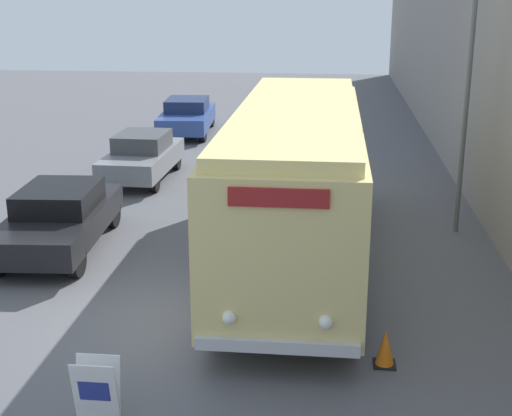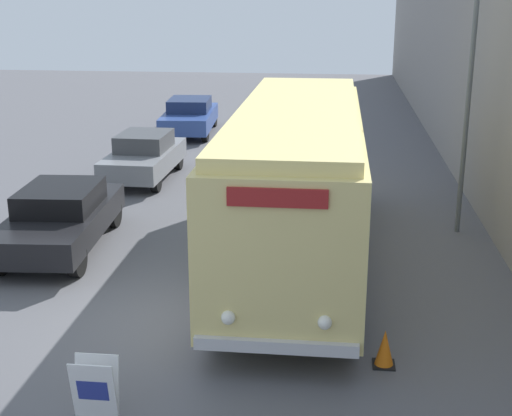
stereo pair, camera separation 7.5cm
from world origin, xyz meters
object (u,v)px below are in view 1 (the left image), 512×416
(sign_board, at_px, (96,390))
(parked_car_near, at_px, (60,217))
(parked_car_mid, at_px, (142,156))
(streetlamp, at_px, (470,60))
(vintage_bus, at_px, (296,176))
(traffic_cone, at_px, (385,348))
(parked_car_far, at_px, (187,116))

(sign_board, height_order, parked_car_near, parked_car_near)
(parked_car_mid, bearing_deg, streetlamp, -23.37)
(vintage_bus, relative_size, traffic_cone, 16.80)
(parked_car_near, bearing_deg, streetlamp, 9.81)
(sign_board, bearing_deg, parked_car_mid, 101.99)
(vintage_bus, distance_m, parked_car_near, 5.59)
(parked_car_near, relative_size, traffic_cone, 7.71)
(parked_car_far, distance_m, traffic_cone, 19.85)
(parked_car_far, xyz_separation_m, traffic_cone, (6.96, -18.58, -0.44))
(streetlamp, height_order, parked_car_far, streetlamp)
(sign_board, relative_size, parked_car_mid, 0.22)
(streetlamp, height_order, parked_car_mid, streetlamp)
(vintage_bus, xyz_separation_m, parked_car_mid, (-5.20, 6.59, -1.19))
(streetlamp, bearing_deg, vintage_bus, -148.00)
(parked_car_near, bearing_deg, parked_car_far, 85.41)
(parked_car_mid, bearing_deg, parked_car_near, -91.16)
(streetlamp, relative_size, traffic_cone, 10.46)
(vintage_bus, xyz_separation_m, traffic_cone, (1.69, -4.50, -1.64))
(sign_board, bearing_deg, vintage_bus, 69.23)
(vintage_bus, bearing_deg, parked_car_mid, 128.28)
(vintage_bus, relative_size, parked_car_near, 2.18)
(sign_board, xyz_separation_m, parked_car_near, (-3.02, 6.59, 0.32))
(parked_car_far, bearing_deg, parked_car_near, -94.52)
(sign_board, xyz_separation_m, streetlamp, (6.34, 8.86, 3.77))
(vintage_bus, height_order, sign_board, vintage_bus)
(parked_car_near, bearing_deg, sign_board, -69.17)
(vintage_bus, xyz_separation_m, sign_board, (-2.44, -6.42, -1.50))
(vintage_bus, xyz_separation_m, streetlamp, (3.90, 2.44, 2.28))
(streetlamp, height_order, parked_car_near, streetlamp)
(sign_board, xyz_separation_m, parked_car_far, (-2.84, 20.51, 0.30))
(vintage_bus, distance_m, parked_car_far, 15.09)
(parked_car_far, bearing_deg, streetlamp, -55.54)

